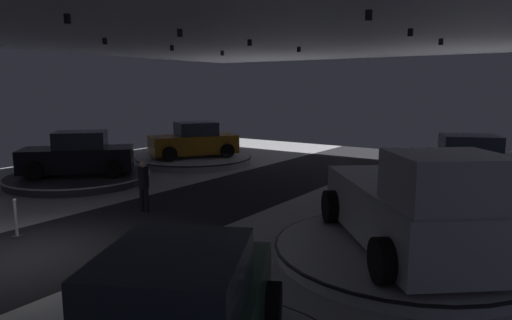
{
  "coord_description": "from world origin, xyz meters",
  "views": [
    {
      "loc": [
        9.71,
        -5.02,
        3.74
      ],
      "look_at": [
        1.4,
        7.01,
        1.4
      ],
      "focal_mm": 31.96,
      "sensor_mm": 36.0,
      "label": 1
    }
  ],
  "objects_px": {
    "display_platform_far_right": "(471,186)",
    "display_car_far_right": "(472,161)",
    "display_platform_mid_right": "(402,251)",
    "visitor_walking_near": "(144,183)",
    "display_car_mid_left": "(78,155)",
    "display_car_far_left": "(194,141)",
    "display_platform_mid_left": "(79,177)",
    "pickup_truck_mid_right": "(411,208)",
    "display_platform_far_left": "(194,159)"
  },
  "relations": [
    {
      "from": "display_platform_mid_right",
      "to": "display_platform_far_right",
      "type": "xyz_separation_m",
      "value": [
        0.05,
        7.95,
        0.03
      ]
    },
    {
      "from": "display_platform_far_right",
      "to": "display_car_far_left",
      "type": "xyz_separation_m",
      "value": [
        -12.53,
        -1.02,
        0.9
      ]
    },
    {
      "from": "display_platform_mid_left",
      "to": "display_platform_far_left",
      "type": "distance_m",
      "value": 6.06
    },
    {
      "from": "display_platform_mid_left",
      "to": "display_car_mid_left",
      "type": "bearing_deg",
      "value": 46.34
    },
    {
      "from": "display_car_mid_left",
      "to": "display_platform_mid_right",
      "type": "relative_size",
      "value": 0.75
    },
    {
      "from": "display_car_mid_left",
      "to": "display_platform_far_left",
      "type": "relative_size",
      "value": 0.75
    },
    {
      "from": "pickup_truck_mid_right",
      "to": "display_car_far_right",
      "type": "xyz_separation_m",
      "value": [
        -0.18,
        8.18,
        -0.11
      ]
    },
    {
      "from": "display_car_mid_left",
      "to": "display_platform_far_left",
      "type": "bearing_deg",
      "value": 83.82
    },
    {
      "from": "display_platform_far_right",
      "to": "display_car_far_right",
      "type": "relative_size",
      "value": 1.1
    },
    {
      "from": "display_platform_mid_right",
      "to": "display_car_far_left",
      "type": "distance_m",
      "value": 14.3
    },
    {
      "from": "pickup_truck_mid_right",
      "to": "display_car_far_left",
      "type": "height_order",
      "value": "pickup_truck_mid_right"
    },
    {
      "from": "display_platform_mid_left",
      "to": "display_platform_mid_right",
      "type": "distance_m",
      "value": 13.2
    },
    {
      "from": "display_car_mid_left",
      "to": "display_car_far_left",
      "type": "height_order",
      "value": "display_car_far_left"
    },
    {
      "from": "display_car_far_right",
      "to": "display_platform_mid_left",
      "type": "bearing_deg",
      "value": -151.87
    },
    {
      "from": "display_car_far_right",
      "to": "display_platform_far_left",
      "type": "relative_size",
      "value": 0.8
    },
    {
      "from": "display_car_mid_left",
      "to": "display_platform_mid_right",
      "type": "xyz_separation_m",
      "value": [
        13.14,
        -0.9,
        -0.92
      ]
    },
    {
      "from": "display_platform_far_right",
      "to": "display_car_far_right",
      "type": "height_order",
      "value": "display_car_far_right"
    },
    {
      "from": "display_platform_mid_left",
      "to": "display_car_far_right",
      "type": "xyz_separation_m",
      "value": [
        13.19,
        7.05,
        0.94
      ]
    },
    {
      "from": "display_platform_far_left",
      "to": "visitor_walking_near",
      "type": "xyz_separation_m",
      "value": [
        4.91,
        -7.59,
        0.72
      ]
    },
    {
      "from": "display_car_mid_left",
      "to": "display_car_far_left",
      "type": "bearing_deg",
      "value": 83.69
    },
    {
      "from": "display_platform_far_right",
      "to": "display_car_far_right",
      "type": "xyz_separation_m",
      "value": [
        -0.03,
        -0.01,
        0.92
      ]
    },
    {
      "from": "display_platform_mid_right",
      "to": "display_car_far_left",
      "type": "height_order",
      "value": "display_car_far_left"
    },
    {
      "from": "display_car_mid_left",
      "to": "visitor_walking_near",
      "type": "height_order",
      "value": "display_car_mid_left"
    },
    {
      "from": "display_platform_mid_left",
      "to": "visitor_walking_near",
      "type": "height_order",
      "value": "visitor_walking_near"
    },
    {
      "from": "display_car_far_left",
      "to": "display_platform_mid_right",
      "type": "bearing_deg",
      "value": -29.04
    },
    {
      "from": "display_platform_mid_right",
      "to": "display_platform_far_left",
      "type": "distance_m",
      "value": 14.27
    },
    {
      "from": "display_platform_mid_right",
      "to": "display_car_far_left",
      "type": "bearing_deg",
      "value": 150.96
    },
    {
      "from": "display_platform_mid_right",
      "to": "display_platform_far_left",
      "type": "bearing_deg",
      "value": 151.08
    },
    {
      "from": "display_car_mid_left",
      "to": "display_platform_far_right",
      "type": "bearing_deg",
      "value": 28.08
    },
    {
      "from": "display_car_far_left",
      "to": "visitor_walking_near",
      "type": "relative_size",
      "value": 2.85
    },
    {
      "from": "pickup_truck_mid_right",
      "to": "display_platform_far_right",
      "type": "distance_m",
      "value": 8.26
    },
    {
      "from": "display_car_far_left",
      "to": "display_platform_far_left",
      "type": "bearing_deg",
      "value": -121.17
    },
    {
      "from": "display_platform_mid_right",
      "to": "visitor_walking_near",
      "type": "height_order",
      "value": "visitor_walking_near"
    },
    {
      "from": "pickup_truck_mid_right",
      "to": "display_platform_far_left",
      "type": "xyz_separation_m",
      "value": [
        -12.7,
        7.15,
        -1.04
      ]
    },
    {
      "from": "display_car_mid_left",
      "to": "display_platform_mid_right",
      "type": "distance_m",
      "value": 13.21
    },
    {
      "from": "display_platform_mid_left",
      "to": "display_platform_mid_right",
      "type": "relative_size",
      "value": 0.98
    },
    {
      "from": "display_platform_mid_left",
      "to": "display_platform_far_left",
      "type": "height_order",
      "value": "display_platform_far_left"
    },
    {
      "from": "display_car_far_left",
      "to": "visitor_walking_near",
      "type": "bearing_deg",
      "value": -57.24
    },
    {
      "from": "display_platform_mid_right",
      "to": "visitor_walking_near",
      "type": "bearing_deg",
      "value": -174.84
    },
    {
      "from": "pickup_truck_mid_right",
      "to": "display_platform_mid_right",
      "type": "bearing_deg",
      "value": 129.68
    },
    {
      "from": "display_platform_far_right",
      "to": "display_platform_far_left",
      "type": "height_order",
      "value": "display_platform_far_right"
    },
    {
      "from": "display_platform_far_left",
      "to": "visitor_walking_near",
      "type": "relative_size",
      "value": 3.61
    },
    {
      "from": "display_car_far_right",
      "to": "visitor_walking_near",
      "type": "xyz_separation_m",
      "value": [
        -7.61,
        -8.62,
        -0.2
      ]
    },
    {
      "from": "display_car_mid_left",
      "to": "display_platform_far_right",
      "type": "relative_size",
      "value": 0.85
    },
    {
      "from": "display_platform_mid_right",
      "to": "pickup_truck_mid_right",
      "type": "bearing_deg",
      "value": -50.32
    },
    {
      "from": "display_platform_far_right",
      "to": "display_car_far_left",
      "type": "bearing_deg",
      "value": -175.36
    },
    {
      "from": "display_car_far_left",
      "to": "display_platform_mid_left",
      "type": "bearing_deg",
      "value": -96.48
    },
    {
      "from": "display_platform_mid_left",
      "to": "display_car_far_right",
      "type": "height_order",
      "value": "display_car_far_right"
    },
    {
      "from": "display_car_far_right",
      "to": "display_car_far_left",
      "type": "distance_m",
      "value": 12.54
    },
    {
      "from": "display_platform_mid_left",
      "to": "display_car_mid_left",
      "type": "distance_m",
      "value": 0.9
    }
  ]
}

